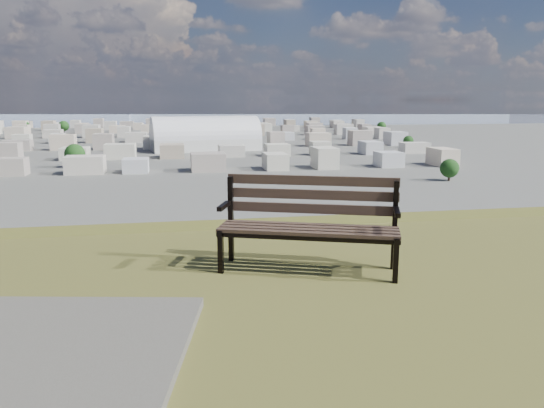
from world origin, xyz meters
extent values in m
cube|color=#453127|center=(1.03, 1.96, 25.43)|extent=(1.69, 0.69, 0.03)
cube|color=#453127|center=(1.07, 2.07, 25.43)|extent=(1.69, 0.69, 0.03)
cube|color=#453127|center=(1.11, 2.18, 25.43)|extent=(1.69, 0.69, 0.03)
cube|color=#453127|center=(1.15, 2.29, 25.43)|extent=(1.69, 0.69, 0.03)
cube|color=#453127|center=(1.18, 2.37, 25.59)|extent=(1.67, 0.64, 0.10)
cube|color=#453127|center=(1.19, 2.39, 25.73)|extent=(1.67, 0.64, 0.10)
cube|color=#453127|center=(1.20, 2.41, 25.87)|extent=(1.67, 0.64, 0.10)
cube|color=black|center=(0.23, 2.23, 25.22)|extent=(0.07, 0.07, 0.43)
cube|color=black|center=(0.38, 2.63, 25.45)|extent=(0.07, 0.07, 0.90)
cube|color=black|center=(0.30, 2.42, 25.40)|extent=(0.22, 0.48, 0.05)
cube|color=black|center=(0.28, 2.37, 25.65)|extent=(0.17, 0.35, 0.04)
cube|color=black|center=(1.82, 1.65, 25.22)|extent=(0.07, 0.07, 0.43)
cube|color=black|center=(1.96, 2.05, 25.45)|extent=(0.07, 0.07, 0.90)
cube|color=black|center=(1.89, 1.83, 25.40)|extent=(0.22, 0.48, 0.05)
cube|color=black|center=(1.87, 1.79, 25.65)|extent=(0.17, 0.35, 0.04)
cube|color=black|center=(1.03, 1.95, 25.39)|extent=(1.67, 0.65, 0.04)
cube|color=black|center=(1.16, 2.30, 25.39)|extent=(1.67, 0.65, 0.04)
cone|color=brown|center=(2.40, 3.20, 25.09)|extent=(0.08, 0.08, 0.18)
cube|color=silver|center=(15.81, 284.93, 3.15)|extent=(59.60, 32.08, 6.30)
cylinder|color=white|center=(15.81, 284.93, 6.30)|extent=(59.60, 32.08, 23.93)
cube|color=beige|center=(-60.00, 200.00, 3.50)|extent=(11.00, 11.00, 7.00)
cube|color=#A4968C|center=(-36.00, 200.00, 3.50)|extent=(11.00, 11.00, 7.00)
cube|color=beige|center=(-12.00, 200.00, 3.50)|extent=(11.00, 11.00, 7.00)
cube|color=silver|center=(12.00, 200.00, 3.50)|extent=(11.00, 11.00, 7.00)
cube|color=beige|center=(36.00, 200.00, 3.50)|extent=(11.00, 11.00, 7.00)
cube|color=tan|center=(60.00, 200.00, 3.50)|extent=(11.00, 11.00, 7.00)
cube|color=beige|center=(84.00, 200.00, 3.50)|extent=(11.00, 11.00, 7.00)
cube|color=beige|center=(108.00, 200.00, 3.50)|extent=(11.00, 11.00, 7.00)
cube|color=beige|center=(-72.00, 250.00, 3.50)|extent=(11.00, 11.00, 7.00)
cube|color=silver|center=(-48.00, 250.00, 3.50)|extent=(11.00, 11.00, 7.00)
cube|color=beige|center=(-24.00, 250.00, 3.50)|extent=(11.00, 11.00, 7.00)
cube|color=tan|center=(0.00, 250.00, 3.50)|extent=(11.00, 11.00, 7.00)
cube|color=beige|center=(24.00, 250.00, 3.50)|extent=(11.00, 11.00, 7.00)
cube|color=beige|center=(48.00, 250.00, 3.50)|extent=(11.00, 11.00, 7.00)
cube|color=beige|center=(72.00, 250.00, 3.50)|extent=(11.00, 11.00, 7.00)
cube|color=#A4968C|center=(96.00, 250.00, 3.50)|extent=(11.00, 11.00, 7.00)
cube|color=beige|center=(120.00, 250.00, 3.50)|extent=(11.00, 11.00, 7.00)
cube|color=tan|center=(-84.00, 300.00, 3.50)|extent=(11.00, 11.00, 7.00)
cube|color=beige|center=(-60.00, 300.00, 3.50)|extent=(11.00, 11.00, 7.00)
cube|color=beige|center=(-36.00, 300.00, 3.50)|extent=(11.00, 11.00, 7.00)
cube|color=beige|center=(-12.00, 300.00, 3.50)|extent=(11.00, 11.00, 7.00)
cube|color=#A4968C|center=(12.00, 300.00, 3.50)|extent=(11.00, 11.00, 7.00)
cube|color=beige|center=(36.00, 300.00, 3.50)|extent=(11.00, 11.00, 7.00)
cube|color=silver|center=(60.00, 300.00, 3.50)|extent=(11.00, 11.00, 7.00)
cube|color=beige|center=(84.00, 300.00, 3.50)|extent=(11.00, 11.00, 7.00)
cube|color=tan|center=(108.00, 300.00, 3.50)|extent=(11.00, 11.00, 7.00)
cube|color=beige|center=(132.00, 300.00, 3.50)|extent=(11.00, 11.00, 7.00)
cube|color=#A4968C|center=(-96.00, 350.00, 3.50)|extent=(11.00, 11.00, 7.00)
cube|color=beige|center=(-72.00, 350.00, 3.50)|extent=(11.00, 11.00, 7.00)
cube|color=silver|center=(-48.00, 350.00, 3.50)|extent=(11.00, 11.00, 7.00)
cube|color=beige|center=(-24.00, 350.00, 3.50)|extent=(11.00, 11.00, 7.00)
cube|color=tan|center=(0.00, 350.00, 3.50)|extent=(11.00, 11.00, 7.00)
cube|color=beige|center=(24.00, 350.00, 3.50)|extent=(11.00, 11.00, 7.00)
cube|color=beige|center=(48.00, 350.00, 3.50)|extent=(11.00, 11.00, 7.00)
cube|color=beige|center=(72.00, 350.00, 3.50)|extent=(11.00, 11.00, 7.00)
cube|color=#A4968C|center=(96.00, 350.00, 3.50)|extent=(11.00, 11.00, 7.00)
cube|color=beige|center=(120.00, 350.00, 3.50)|extent=(11.00, 11.00, 7.00)
cube|color=silver|center=(144.00, 350.00, 3.50)|extent=(11.00, 11.00, 7.00)
cube|color=beige|center=(-108.00, 400.00, 3.50)|extent=(11.00, 11.00, 7.00)
cube|color=beige|center=(-84.00, 400.00, 3.50)|extent=(11.00, 11.00, 7.00)
cube|color=beige|center=(-60.00, 400.00, 3.50)|extent=(11.00, 11.00, 7.00)
cube|color=#A4968C|center=(-36.00, 400.00, 3.50)|extent=(11.00, 11.00, 7.00)
cube|color=beige|center=(-12.00, 400.00, 3.50)|extent=(11.00, 11.00, 7.00)
cube|color=silver|center=(12.00, 400.00, 3.50)|extent=(11.00, 11.00, 7.00)
cube|color=beige|center=(36.00, 400.00, 3.50)|extent=(11.00, 11.00, 7.00)
cube|color=tan|center=(60.00, 400.00, 3.50)|extent=(11.00, 11.00, 7.00)
cube|color=beige|center=(84.00, 400.00, 3.50)|extent=(11.00, 11.00, 7.00)
cube|color=beige|center=(108.00, 400.00, 3.50)|extent=(11.00, 11.00, 7.00)
cube|color=beige|center=(132.00, 400.00, 3.50)|extent=(11.00, 11.00, 7.00)
cube|color=#A4968C|center=(156.00, 400.00, 3.50)|extent=(11.00, 11.00, 7.00)
cube|color=beige|center=(-120.00, 450.00, 3.50)|extent=(11.00, 11.00, 7.00)
cube|color=tan|center=(-96.00, 450.00, 3.50)|extent=(11.00, 11.00, 7.00)
cube|color=beige|center=(-72.00, 450.00, 3.50)|extent=(11.00, 11.00, 7.00)
cube|color=beige|center=(-48.00, 450.00, 3.50)|extent=(11.00, 11.00, 7.00)
cube|color=beige|center=(-24.00, 450.00, 3.50)|extent=(11.00, 11.00, 7.00)
cube|color=#A4968C|center=(0.00, 450.00, 3.50)|extent=(11.00, 11.00, 7.00)
cube|color=beige|center=(24.00, 450.00, 3.50)|extent=(11.00, 11.00, 7.00)
cube|color=silver|center=(48.00, 450.00, 3.50)|extent=(11.00, 11.00, 7.00)
cube|color=beige|center=(72.00, 450.00, 3.50)|extent=(11.00, 11.00, 7.00)
cube|color=tan|center=(96.00, 450.00, 3.50)|extent=(11.00, 11.00, 7.00)
cube|color=beige|center=(120.00, 450.00, 3.50)|extent=(11.00, 11.00, 7.00)
cube|color=beige|center=(144.00, 450.00, 3.50)|extent=(11.00, 11.00, 7.00)
cube|color=beige|center=(168.00, 450.00, 3.50)|extent=(11.00, 11.00, 7.00)
cube|color=silver|center=(-132.00, 500.00, 3.50)|extent=(11.00, 11.00, 7.00)
cube|color=beige|center=(-108.00, 500.00, 3.50)|extent=(11.00, 11.00, 7.00)
cube|color=tan|center=(-84.00, 500.00, 3.50)|extent=(11.00, 11.00, 7.00)
cube|color=beige|center=(-60.00, 500.00, 3.50)|extent=(11.00, 11.00, 7.00)
cube|color=beige|center=(-36.00, 500.00, 3.50)|extent=(11.00, 11.00, 7.00)
cube|color=beige|center=(-12.00, 500.00, 3.50)|extent=(11.00, 11.00, 7.00)
cube|color=#A4968C|center=(12.00, 500.00, 3.50)|extent=(11.00, 11.00, 7.00)
cube|color=beige|center=(36.00, 500.00, 3.50)|extent=(11.00, 11.00, 7.00)
cube|color=silver|center=(60.00, 500.00, 3.50)|extent=(11.00, 11.00, 7.00)
cube|color=beige|center=(84.00, 500.00, 3.50)|extent=(11.00, 11.00, 7.00)
cube|color=tan|center=(108.00, 500.00, 3.50)|extent=(11.00, 11.00, 7.00)
cube|color=beige|center=(132.00, 500.00, 3.50)|extent=(11.00, 11.00, 7.00)
cube|color=beige|center=(156.00, 500.00, 3.50)|extent=(11.00, 11.00, 7.00)
cube|color=beige|center=(180.00, 500.00, 3.50)|extent=(11.00, 11.00, 7.00)
cube|color=silver|center=(-144.00, 550.00, 3.50)|extent=(11.00, 11.00, 7.00)
cube|color=beige|center=(-120.00, 550.00, 3.50)|extent=(11.00, 11.00, 7.00)
cube|color=tan|center=(-96.00, 550.00, 3.50)|extent=(11.00, 11.00, 7.00)
cube|color=beige|center=(-72.00, 550.00, 3.50)|extent=(11.00, 11.00, 7.00)
cube|color=beige|center=(-48.00, 550.00, 3.50)|extent=(11.00, 11.00, 7.00)
cube|color=beige|center=(-24.00, 550.00, 3.50)|extent=(11.00, 11.00, 7.00)
cube|color=#A4968C|center=(0.00, 550.00, 3.50)|extent=(11.00, 11.00, 7.00)
cube|color=beige|center=(24.00, 550.00, 3.50)|extent=(11.00, 11.00, 7.00)
cube|color=silver|center=(48.00, 550.00, 3.50)|extent=(11.00, 11.00, 7.00)
cube|color=beige|center=(72.00, 550.00, 3.50)|extent=(11.00, 11.00, 7.00)
cube|color=tan|center=(96.00, 550.00, 3.50)|extent=(11.00, 11.00, 7.00)
cube|color=beige|center=(120.00, 550.00, 3.50)|extent=(11.00, 11.00, 7.00)
cube|color=beige|center=(144.00, 550.00, 3.50)|extent=(11.00, 11.00, 7.00)
cube|color=beige|center=(168.00, 550.00, 3.50)|extent=(11.00, 11.00, 7.00)
cube|color=#A4968C|center=(192.00, 550.00, 3.50)|extent=(11.00, 11.00, 7.00)
cylinder|color=#322219|center=(90.00, 160.00, 1.05)|extent=(0.80, 0.80, 2.10)
sphere|color=#183412|center=(90.00, 160.00, 4.20)|extent=(6.30, 6.30, 6.30)
cylinder|color=#322219|center=(-40.00, 220.00, 1.35)|extent=(0.80, 0.80, 2.70)
sphere|color=#183412|center=(-40.00, 220.00, 5.40)|extent=(8.10, 8.10, 8.10)
cylinder|color=#322219|center=(130.00, 280.00, 0.97)|extent=(0.80, 0.80, 1.95)
sphere|color=#183412|center=(130.00, 280.00, 3.90)|extent=(5.85, 5.85, 5.85)
cylinder|color=#322219|center=(60.00, 400.00, 1.12)|extent=(0.80, 0.80, 2.25)
sphere|color=#183412|center=(60.00, 400.00, 4.50)|extent=(6.75, 6.75, 6.75)
cylinder|color=#322219|center=(-90.00, 460.00, 1.43)|extent=(0.80, 0.80, 2.85)
sphere|color=#183412|center=(-90.00, 460.00, 5.70)|extent=(8.55, 8.55, 8.55)
cylinder|color=#322219|center=(-130.00, 500.00, 1.20)|extent=(0.80, 0.80, 2.40)
sphere|color=#183412|center=(-130.00, 500.00, 4.80)|extent=(7.20, 7.20, 7.20)
cylinder|color=#322219|center=(40.00, 300.00, 1.05)|extent=(0.80, 0.80, 2.10)
sphere|color=#183412|center=(40.00, 300.00, 4.20)|extent=(6.30, 6.30, 6.30)
cylinder|color=#322219|center=(170.00, 420.00, 1.27)|extent=(0.80, 0.80, 2.55)
sphere|color=#183412|center=(170.00, 420.00, 5.10)|extent=(7.65, 7.65, 7.65)
cube|color=gray|center=(0.00, 900.00, 0.00)|extent=(2400.00, 700.00, 0.12)
cube|color=#8694A7|center=(-400.00, 1350.00, 27.50)|extent=(600.00, 220.00, 55.00)
cube|color=#8694A7|center=(150.00, 1390.00, 22.50)|extent=(700.00, 220.00, 45.00)
cube|color=#8694A7|center=(650.00, 1430.00, 30.00)|extent=(500.00, 220.00, 60.00)
camera|label=1|loc=(-0.17, -2.81, 26.69)|focal=35.00mm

